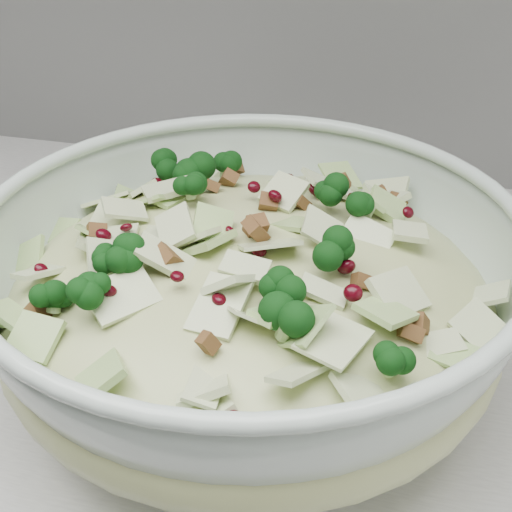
% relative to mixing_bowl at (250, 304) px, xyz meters
% --- Properties ---
extents(mixing_bowl, '(0.45, 0.45, 0.14)m').
position_rel_mixing_bowl_xyz_m(mixing_bowl, '(0.00, 0.00, 0.00)').
color(mixing_bowl, '#B4C6B9').
rests_on(mixing_bowl, counter).
extents(salad, '(0.42, 0.42, 0.14)m').
position_rel_mixing_bowl_xyz_m(salad, '(0.00, 0.00, 0.02)').
color(salad, '#B5BE82').
rests_on(salad, mixing_bowl).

